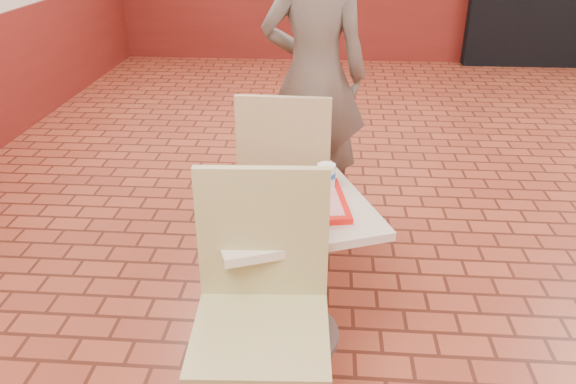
# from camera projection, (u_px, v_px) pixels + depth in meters

# --- Properties ---
(main_table) EXTENTS (0.65, 0.65, 0.69)m
(main_table) POSITION_uv_depth(u_px,v_px,m) (288.00, 252.00, 2.39)
(main_table) COLOR beige
(main_table) RESTS_ON ground
(chair_main_front) EXTENTS (0.49, 0.49, 1.00)m
(chair_main_front) POSITION_uv_depth(u_px,v_px,m) (262.00, 299.00, 1.94)
(chair_main_front) COLOR tan
(chair_main_front) RESTS_ON ground
(chair_main_back) EXTENTS (0.47, 0.47, 0.99)m
(chair_main_back) POSITION_uv_depth(u_px,v_px,m) (286.00, 171.00, 2.91)
(chair_main_back) COLOR tan
(chair_main_back) RESTS_ON ground
(customer) EXTENTS (0.64, 0.43, 1.74)m
(customer) POSITION_uv_depth(u_px,v_px,m) (315.00, 76.00, 3.36)
(customer) COLOR #60554B
(customer) RESTS_ON ground
(serving_tray) EXTENTS (0.47, 0.36, 0.03)m
(serving_tray) POSITION_uv_depth(u_px,v_px,m) (288.00, 202.00, 2.28)
(serving_tray) COLOR red
(serving_tray) RESTS_ON main_table
(ring_donut) EXTENTS (0.13, 0.13, 0.03)m
(ring_donut) POSITION_uv_depth(u_px,v_px,m) (256.00, 187.00, 2.33)
(ring_donut) COLOR #D9844F
(ring_donut) RESTS_ON serving_tray
(long_john_donut) EXTENTS (0.14, 0.07, 0.04)m
(long_john_donut) POSITION_uv_depth(u_px,v_px,m) (307.00, 202.00, 2.21)
(long_john_donut) COLOR #B27F34
(long_john_donut) RESTS_ON serving_tray
(paper_cup) EXTENTS (0.08, 0.08, 0.10)m
(paper_cup) POSITION_uv_depth(u_px,v_px,m) (326.00, 175.00, 2.36)
(paper_cup) COLOR white
(paper_cup) RESTS_ON serving_tray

